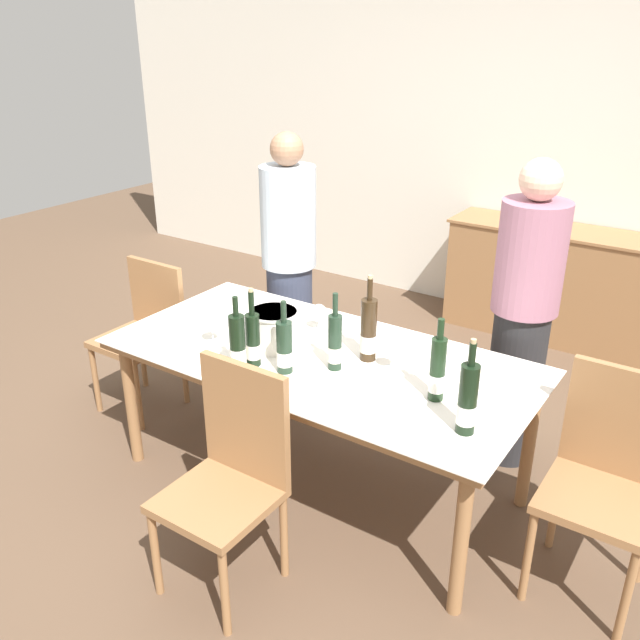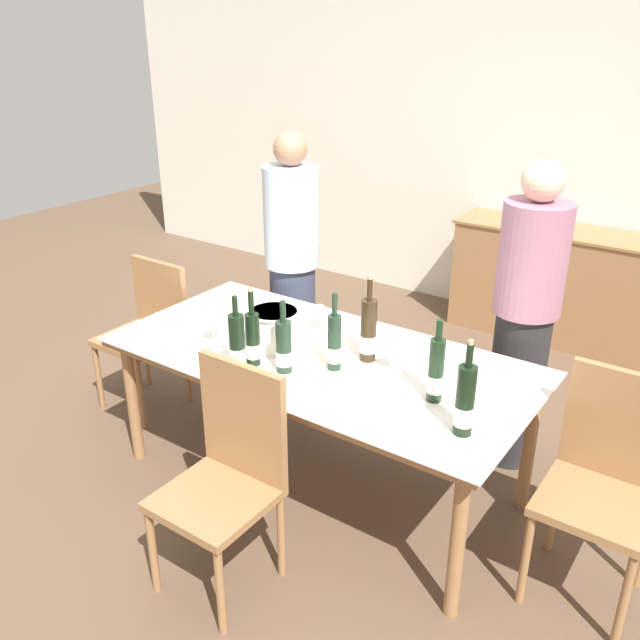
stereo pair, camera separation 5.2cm
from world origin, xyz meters
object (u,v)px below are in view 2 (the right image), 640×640
wine_bottle_6 (253,340)px  person_guest_left (525,320)px  wine_glass_1 (320,312)px  chair_right_end (606,473)px  wine_bottle_2 (436,372)px  wine_glass_0 (213,324)px  dining_table (320,366)px  wine_bottle_3 (334,343)px  person_host (292,267)px  wine_bottle_0 (368,332)px  wine_bottle_4 (284,348)px  wine_bottle_1 (465,402)px  chair_near_front (229,466)px  ice_bucket (274,328)px  chair_left_end (149,324)px  wine_bottle_5 (237,345)px  wine_glass_2 (392,351)px  sideboard_cabinet (561,285)px

wine_bottle_6 → person_guest_left: size_ratio=0.23×
wine_glass_1 → chair_right_end: 1.51m
wine_glass_1 → wine_bottle_2: bearing=-20.8°
wine_bottle_6 → wine_glass_0: bearing=167.0°
dining_table → wine_bottle_3: (0.13, -0.08, 0.19)m
wine_bottle_2 → person_host: person_host is taller
wine_bottle_0 → wine_bottle_4: bearing=-128.3°
wine_bottle_1 → chair_near_front: bearing=-147.8°
wine_glass_0 → wine_glass_1: 0.54m
ice_bucket → wine_bottle_1: bearing=-9.4°
wine_bottle_0 → chair_left_end: 1.56m
wine_bottle_1 → wine_bottle_5: (-1.04, -0.11, -0.01)m
wine_bottle_3 → wine_glass_0: wine_bottle_3 is taller
wine_bottle_6 → person_host: size_ratio=0.23×
wine_glass_2 → wine_bottle_0: bearing=171.3°
wine_bottle_6 → chair_near_front: size_ratio=0.39×
chair_right_end → sideboard_cabinet: bearing=110.5°
wine_bottle_5 → wine_glass_0: 0.34m
dining_table → wine_bottle_6: bearing=-127.9°
wine_bottle_1 → wine_glass_1: wine_bottle_1 is taller
wine_bottle_1 → person_host: (-1.56, 0.97, -0.06)m
wine_bottle_4 → wine_bottle_5: bearing=-146.7°
wine_bottle_1 → wine_bottle_4: wine_bottle_1 is taller
chair_left_end → chair_right_end: bearing=0.1°
wine_glass_1 → wine_glass_2: bearing=-18.0°
wine_bottle_2 → chair_near_front: wine_bottle_2 is taller
wine_glass_1 → wine_glass_2: (0.51, -0.17, -0.00)m
ice_bucket → wine_bottle_2: size_ratio=0.65×
wine_glass_0 → wine_glass_2: size_ratio=1.04×
wine_bottle_4 → wine_glass_0: 0.48m
wine_bottle_3 → person_host: bearing=136.5°
sideboard_cabinet → chair_near_front: bearing=-96.9°
dining_table → chair_near_front: 0.73m
wine_bottle_5 → wine_bottle_6: size_ratio=0.96×
dining_table → wine_glass_2: bearing=11.0°
chair_left_end → chair_near_front: chair_near_front is taller
sideboard_cabinet → wine_bottle_4: 2.73m
chair_near_front → chair_right_end: chair_near_front is taller
wine_bottle_6 → wine_bottle_5: bearing=-100.4°
wine_bottle_5 → wine_glass_0: bearing=152.0°
wine_bottle_2 → chair_left_end: wine_bottle_2 is taller
person_guest_left → sideboard_cabinet: bearing=99.3°
wine_bottle_1 → chair_left_end: wine_bottle_1 is taller
wine_bottle_2 → wine_bottle_6: wine_bottle_6 is taller
wine_glass_0 → wine_bottle_3: bearing=9.1°
wine_glass_2 → person_host: 1.27m
wine_glass_2 → chair_near_front: (-0.29, -0.78, -0.28)m
wine_glass_0 → chair_left_end: chair_left_end is taller
person_guest_left → wine_bottle_0: bearing=-126.2°
person_guest_left → person_host: bearing=-178.8°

